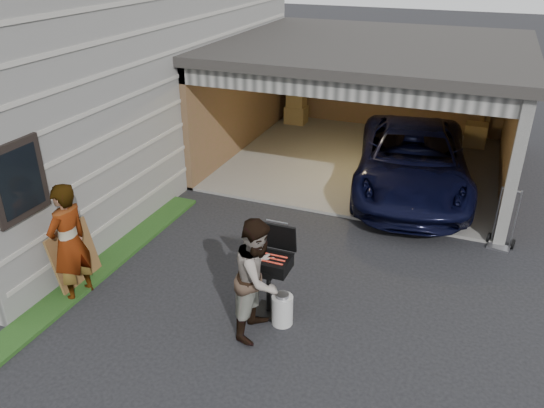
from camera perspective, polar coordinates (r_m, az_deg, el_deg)
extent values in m
plane|color=black|center=(8.11, -6.12, -11.05)|extent=(80.00, 80.00, 0.00)
cube|color=#474744|center=(13.45, -22.35, 15.36)|extent=(7.00, 11.00, 5.50)
cube|color=#193814|center=(8.63, -22.95, -10.47)|extent=(0.50, 8.00, 0.06)
cube|color=#605E59|center=(13.28, 9.84, 4.52)|extent=(6.50, 6.00, 0.06)
cube|color=brown|center=(15.64, 12.68, 12.71)|extent=(6.50, 0.15, 2.70)
cube|color=brown|center=(12.65, 24.56, 7.73)|extent=(0.15, 6.00, 2.70)
cube|color=brown|center=(13.81, -2.90, 11.51)|extent=(0.15, 6.00, 2.70)
cube|color=#2D2B28|center=(12.53, 10.85, 16.34)|extent=(6.80, 6.30, 0.20)
cube|color=#474744|center=(9.80, 7.06, 12.15)|extent=(6.50, 0.16, 0.36)
cube|color=silver|center=(10.93, 8.85, 14.07)|extent=(6.00, 2.40, 0.06)
cube|color=#474744|center=(9.86, 24.54, 2.79)|extent=(0.20, 0.18, 2.70)
cube|color=olive|center=(15.83, 2.61, 9.58)|extent=(0.60, 0.50, 0.50)
cube|color=olive|center=(15.70, 2.65, 11.24)|extent=(0.50, 0.45, 0.45)
cube|color=olive|center=(14.93, 21.03, 6.96)|extent=(0.55, 0.50, 0.60)
cube|color=brown|center=(15.27, 22.33, 10.48)|extent=(0.24, 0.43, 2.20)
imported|color=black|center=(11.67, 14.82, 4.31)|extent=(2.98, 5.20, 1.37)
imported|color=#9FAFC8|center=(8.35, -21.00, -3.92)|extent=(0.50, 0.72, 1.88)
imported|color=#4C301D|center=(7.16, -1.45, -7.91)|extent=(0.68, 0.87, 1.75)
cube|color=black|center=(7.97, -0.36, -11.43)|extent=(0.39, 0.39, 0.05)
cylinder|color=black|center=(7.73, -0.37, -9.13)|extent=(0.07, 0.07, 0.78)
cube|color=black|center=(7.48, -0.38, -6.35)|extent=(0.61, 0.43, 0.19)
cube|color=#59595B|center=(7.44, -0.38, -5.84)|extent=(0.56, 0.37, 0.01)
cube|color=black|center=(7.54, 0.38, -3.48)|extent=(0.61, 0.11, 0.43)
cylinder|color=silver|center=(7.66, 1.12, -11.32)|extent=(0.31, 0.31, 0.46)
cube|color=brown|center=(8.90, -20.48, -5.30)|extent=(0.24, 0.87, 0.96)
cube|color=gray|center=(10.29, 23.17, -4.30)|extent=(0.40, 0.30, 0.04)
cylinder|color=black|center=(10.39, 22.28, -3.35)|extent=(0.08, 0.19, 0.19)
cylinder|color=black|center=(10.34, 24.50, -3.94)|extent=(0.08, 0.19, 0.19)
cylinder|color=gray|center=(10.17, 23.02, -1.08)|extent=(0.03, 0.03, 1.09)
cylinder|color=gray|center=(10.13, 24.72, -1.52)|extent=(0.03, 0.03, 1.09)
cylinder|color=gray|center=(9.93, 24.41, 1.35)|extent=(0.31, 0.09, 0.03)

